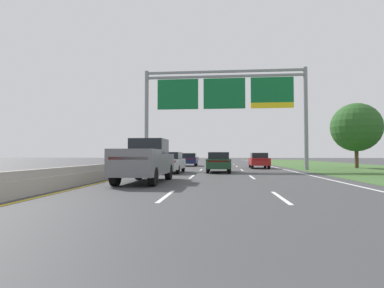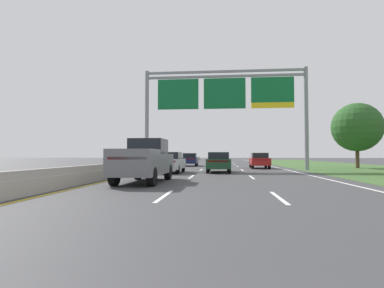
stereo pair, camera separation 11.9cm
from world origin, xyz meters
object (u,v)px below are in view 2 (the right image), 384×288
car_silver_left_lane_sedan (170,162)px  roadside_tree_mid (357,127)px  overhead_sign_gantry (225,98)px  car_navy_left_lane_sedan (190,159)px  car_red_right_lane_sedan (259,160)px  car_darkgreen_centre_lane_sedan (219,162)px  pickup_truck_grey (145,161)px

car_silver_left_lane_sedan → roadside_tree_mid: (17.70, 9.72, 3.38)m
overhead_sign_gantry → roadside_tree_mid: bearing=18.3°
car_navy_left_lane_sedan → car_red_right_lane_sedan: (7.74, -5.79, 0.00)m
overhead_sign_gantry → car_red_right_lane_sedan: 7.69m
car_navy_left_lane_sedan → car_darkgreen_centre_lane_sedan: size_ratio=1.01×
car_navy_left_lane_sedan → roadside_tree_mid: bearing=-106.8°
car_silver_left_lane_sedan → car_navy_left_lane_sedan: 14.59m
car_navy_left_lane_sedan → roadside_tree_mid: 18.67m
roadside_tree_mid → car_navy_left_lane_sedan: bearing=164.6°
pickup_truck_grey → car_silver_left_lane_sedan: bearing=1.5°
pickup_truck_grey → car_red_right_lane_sedan: 18.56m
car_navy_left_lane_sedan → car_silver_left_lane_sedan: bearing=178.6°
car_darkgreen_centre_lane_sedan → car_silver_left_lane_sedan: bearing=106.7°
car_silver_left_lane_sedan → car_darkgreen_centre_lane_sedan: 3.83m
car_navy_left_lane_sedan → roadside_tree_mid: size_ratio=0.66×
overhead_sign_gantry → car_navy_left_lane_sedan: 11.77m
car_red_right_lane_sedan → pickup_truck_grey: bearing=157.0°
car_darkgreen_centre_lane_sedan → car_red_right_lane_sedan: bearing=-28.4°
car_navy_left_lane_sedan → roadside_tree_mid: roadside_tree_mid is taller
car_silver_left_lane_sedan → car_navy_left_lane_sedan: same height
car_silver_left_lane_sedan → roadside_tree_mid: 20.48m
car_red_right_lane_sedan → overhead_sign_gantry: bearing=136.2°
car_navy_left_lane_sedan → car_red_right_lane_sedan: size_ratio=1.00×
overhead_sign_gantry → roadside_tree_mid: size_ratio=2.25×
overhead_sign_gantry → car_silver_left_lane_sedan: size_ratio=3.41×
car_silver_left_lane_sedan → car_navy_left_lane_sedan: bearing=0.3°
car_navy_left_lane_sedan → pickup_truck_grey: bearing=178.8°
pickup_truck_grey → car_navy_left_lane_sedan: bearing=1.1°
car_silver_left_lane_sedan → car_red_right_lane_sedan: bearing=-41.0°
car_navy_left_lane_sedan → car_darkgreen_centre_lane_sedan: 13.95m
car_navy_left_lane_sedan → car_darkgreen_centre_lane_sedan: bearing=-166.2°
car_navy_left_lane_sedan → overhead_sign_gantry: bearing=-157.2°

